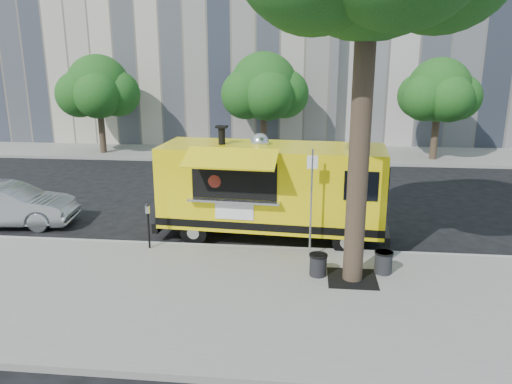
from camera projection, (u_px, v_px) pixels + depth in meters
ground at (259, 240)px, 15.29m from camera, size 120.00×120.00×0.00m
sidewalk at (241, 299)px, 11.44m from camera, size 60.00×6.00×0.15m
curb at (255, 249)px, 14.38m from camera, size 60.00×0.14×0.16m
far_sidewalk at (282, 153)px, 28.21m from camera, size 60.00×5.00×0.15m
tree_well at (352, 278)px, 12.31m from camera, size 1.20×1.20×0.02m
far_tree_a at (98, 87)px, 27.07m from camera, size 3.42×3.42×5.36m
far_tree_b at (264, 86)px, 26.54m from camera, size 3.60×3.60×5.50m
far_tree_c at (439, 90)px, 25.37m from camera, size 3.24×3.24×5.21m
sign_post at (311, 197)px, 13.16m from camera, size 0.28×0.06×3.00m
parking_meter at (148, 220)px, 14.04m from camera, size 0.11×0.11×1.33m
food_truck at (271, 188)px, 14.99m from camera, size 7.06×3.44×3.42m
sedan at (7, 205)px, 16.37m from camera, size 4.44×1.98×1.42m
trash_bin_left at (383, 262)px, 12.56m from camera, size 0.48×0.48×0.57m
trash_bin_right at (318, 264)px, 12.43m from camera, size 0.46×0.46×0.56m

